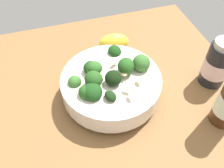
% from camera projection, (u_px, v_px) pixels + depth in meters
% --- Properties ---
extents(ground_plane, '(0.66, 0.66, 0.04)m').
position_uv_depth(ground_plane, '(112.00, 103.00, 0.58)').
color(ground_plane, brown).
extents(bowl_of_broccoli, '(0.22, 0.22, 0.11)m').
position_uv_depth(bowl_of_broccoli, '(111.00, 83.00, 0.54)').
color(bowl_of_broccoli, silver).
rests_on(bowl_of_broccoli, ground_plane).
extents(lemon_wedge, '(0.05, 0.09, 0.05)m').
position_uv_depth(lemon_wedge, '(114.00, 43.00, 0.66)').
color(lemon_wedge, yellow).
rests_on(lemon_wedge, ground_plane).
extents(bottle_tall, '(0.06, 0.06, 0.12)m').
position_uv_depth(bottle_tall, '(217.00, 64.00, 0.57)').
color(bottle_tall, black).
rests_on(bottle_tall, ground_plane).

